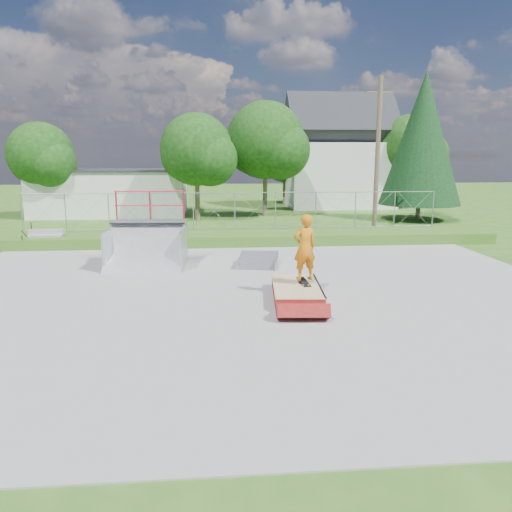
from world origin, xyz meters
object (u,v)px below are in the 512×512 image
at_px(grind_box, 296,292).
at_px(quarter_pipe, 145,231).
at_px(flat_bank_ramp, 258,261).
at_px(skater, 305,250).

distance_m(grind_box, quarter_pipe, 6.59).
relative_size(grind_box, quarter_pipe, 1.03).
distance_m(grind_box, flat_bank_ramp, 4.33).
relative_size(grind_box, flat_bank_ramp, 1.85).
relative_size(grind_box, skater, 1.49).
height_order(quarter_pipe, flat_bank_ramp, quarter_pipe).
bearing_deg(quarter_pipe, flat_bank_ramp, 2.22).
bearing_deg(quarter_pipe, skater, -36.26).
bearing_deg(skater, grind_box, 19.10).
bearing_deg(flat_bank_ramp, grind_box, -70.60).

